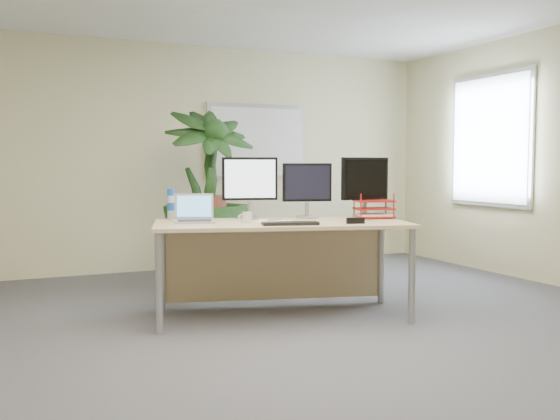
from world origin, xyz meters
name	(u,v)px	position (x,y,z in m)	size (l,w,h in m)	color
floor	(317,369)	(0.00, 0.00, 0.00)	(8.00, 8.00, 0.00)	#46454A
back_wall	(162,157)	(0.00, 4.00, 1.35)	(7.00, 0.04, 2.70)	beige
whiteboard	(256,142)	(1.20, 3.97, 1.55)	(1.30, 0.04, 0.95)	#B3B3B8
window	(490,140)	(3.47, 2.30, 1.55)	(0.04, 1.30, 1.55)	#B3B3B8
desk	(279,241)	(0.37, 1.41, 0.63)	(2.23, 1.39, 0.80)	tan
floor_plant	(207,213)	(0.22, 2.94, 0.75)	(0.84, 0.84, 1.50)	#143413
monitor_left	(250,184)	(0.21, 1.67, 1.10)	(0.47, 0.22, 0.53)	#A4A3A8
monitor_right	(307,187)	(0.69, 1.52, 1.07)	(0.43, 0.20, 0.48)	#A4A3A8
monitor_dark	(365,183)	(1.17, 1.34, 1.10)	(0.48, 0.22, 0.53)	#A4A3A8
laptop	(194,215)	(-0.32, 1.58, 0.85)	(0.38, 0.36, 0.23)	#B5B5B9
keyboard	(290,223)	(0.30, 1.03, 0.81)	(0.44, 0.15, 0.02)	black
coffee_mug	(246,217)	(0.05, 1.35, 0.84)	(0.11, 0.08, 0.09)	silver
spiral_notebook	(275,222)	(0.28, 1.28, 0.80)	(0.28, 0.21, 0.01)	white
orange_pen	(275,220)	(0.29, 1.31, 0.81)	(0.01, 0.01, 0.14)	#E65519
yellow_highlighter	(307,221)	(0.51, 1.16, 0.80)	(0.02, 0.02, 0.12)	yellow
water_bottle	(171,205)	(-0.44, 1.87, 0.92)	(0.07, 0.07, 0.26)	silver
letter_tray	(374,210)	(1.23, 1.28, 0.86)	(0.38, 0.32, 0.15)	#A21613
stapler	(355,221)	(0.81, 0.91, 0.82)	(0.14, 0.04, 0.05)	black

